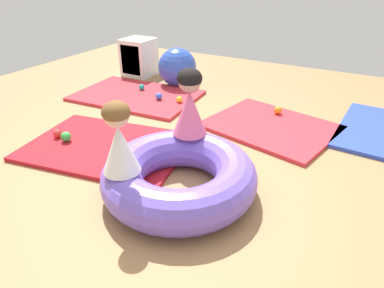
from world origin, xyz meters
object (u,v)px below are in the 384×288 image
object	(u,v)px
play_ball_orange	(278,110)
play_ball_blue	(159,96)
inflatable_cushion	(179,176)
play_ball_red	(58,133)
play_ball_green	(66,137)
play_ball_teal	(142,87)
storage_cube	(138,58)
exercise_ball_large	(177,67)
play_ball_yellow	(179,99)
child_in_pink	(190,103)
child_in_white	(119,139)

from	to	relation	value
play_ball_orange	play_ball_blue	size ratio (longest dim) A/B	1.05
inflatable_cushion	play_ball_red	bearing A→B (deg)	174.01
play_ball_blue	play_ball_green	bearing A→B (deg)	-96.13
inflatable_cushion	play_ball_teal	bearing A→B (deg)	133.55
play_ball_teal	play_ball_red	bearing A→B (deg)	-85.37
play_ball_red	storage_cube	bearing A→B (deg)	106.47
storage_cube	exercise_ball_large	bearing A→B (deg)	-10.30
play_ball_red	play_ball_yellow	size ratio (longest dim) A/B	1.13
inflatable_cushion	exercise_ball_large	world-z (taller)	exercise_ball_large
child_in_pink	play_ball_green	size ratio (longest dim) A/B	5.59
play_ball_orange	inflatable_cushion	bearing A→B (deg)	-97.31
play_ball_teal	play_ball_yellow	size ratio (longest dim) A/B	1.03
inflatable_cushion	play_ball_red	world-z (taller)	inflatable_cushion
child_in_pink	child_in_white	bearing A→B (deg)	-148.34
child_in_pink	play_ball_orange	xyz separation A→B (m)	(0.37, 1.42, -0.50)
play_ball_orange	play_ball_green	distance (m)	2.32
play_ball_teal	storage_cube	xyz separation A→B (m)	(-0.52, 0.64, 0.20)
child_in_white	play_ball_orange	size ratio (longest dim) A/B	5.61
play_ball_orange	play_ball_teal	world-z (taller)	play_ball_orange
child_in_pink	storage_cube	size ratio (longest dim) A/B	0.99
play_ball_red	play_ball_orange	bearing A→B (deg)	43.49
play_ball_yellow	exercise_ball_large	bearing A→B (deg)	122.85
inflatable_cushion	play_ball_teal	xyz separation A→B (m)	(-1.64, 1.72, -0.08)
child_in_white	play_ball_teal	xyz separation A→B (m)	(-1.39, 2.06, -0.49)
child_in_white	play_ball_red	world-z (taller)	child_in_white
inflatable_cushion	play_ball_red	distance (m)	1.52
child_in_white	play_ball_red	distance (m)	1.44
child_in_pink	storage_cube	distance (m)	2.84
storage_cube	play_ball_blue	bearing A→B (deg)	-41.57
play_ball_green	play_ball_yellow	distance (m)	1.50
exercise_ball_large	inflatable_cushion	bearing A→B (deg)	-58.39
inflatable_cushion	child_in_pink	world-z (taller)	child_in_pink
play_ball_orange	play_ball_red	bearing A→B (deg)	-136.51
child_in_white	play_ball_green	world-z (taller)	child_in_white
play_ball_teal	play_ball_orange	bearing A→B (deg)	2.75
play_ball_orange	play_ball_green	bearing A→B (deg)	-133.81
play_ball_orange	play_ball_yellow	distance (m)	1.21
play_ball_yellow	exercise_ball_large	xyz separation A→B (m)	(-0.42, 0.64, 0.19)
child_in_pink	play_ball_green	bearing A→B (deg)	142.86
inflatable_cushion	play_ball_orange	size ratio (longest dim) A/B	13.00
child_in_pink	child_in_white	size ratio (longest dim) A/B	1.09
child_in_white	play_ball_orange	world-z (taller)	child_in_white
play_ball_orange	play_ball_yellow	bearing A→B (deg)	-168.52
child_in_pink	exercise_ball_large	size ratio (longest dim) A/B	1.03
play_ball_orange	play_ball_teal	size ratio (longest dim) A/B	1.16
child_in_pink	play_ball_green	xyz separation A→B (m)	(-1.24, -0.26, -0.50)
play_ball_teal	storage_cube	size ratio (longest dim) A/B	0.14
play_ball_red	play_ball_blue	bearing A→B (deg)	78.13
child_in_pink	play_ball_red	bearing A→B (deg)	140.94
play_ball_blue	inflatable_cushion	bearing A→B (deg)	-51.32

